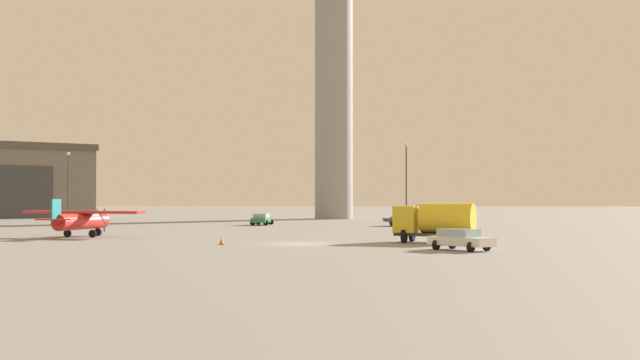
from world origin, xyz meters
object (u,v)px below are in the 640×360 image
Objects in this scene: light_post_east at (406,176)px; control_tower at (334,67)px; light_post_west at (68,181)px; truck_flatbed_blue at (418,216)px; traffic_cone_near_left at (222,240)px; airplane_red at (81,219)px; car_green at (262,219)px; truck_fuel_tanker_yellow at (436,220)px; car_white at (460,239)px.

control_tower is at bearing 124.07° from light_post_east.
light_post_east is at bearing 5.08° from light_post_west.
truck_flatbed_blue is 10.36× the size of traffic_cone_near_left.
airplane_red is 16.98× the size of traffic_cone_near_left.
light_post_east reaches higher than truck_flatbed_blue.
car_green is 0.42× the size of light_post_east.
light_post_east reaches higher than traffic_cone_near_left.
light_post_east is at bearing -48.66° from car_green.
control_tower is 4.91× the size of light_post_west.
traffic_cone_near_left is at bearing -107.80° from light_post_east.
light_post_east reaches higher than light_post_west.
light_post_west is (-14.27, 37.04, 3.90)m from airplane_red.
control_tower is 4.29× the size of light_post_east.
control_tower is at bearing -9.26° from car_green.
traffic_cone_near_left is (-15.49, -2.84, -1.35)m from truck_fuel_tanker_yellow.
car_white is 47.18m from car_green.
truck_fuel_tanker_yellow is (9.30, -62.26, -21.17)m from control_tower.
control_tower is at bearing 85.38° from truck_flatbed_blue.
car_green is 6.75× the size of traffic_cone_near_left.
light_post_east is at bearing 137.32° from car_white.
car_white is 6.73× the size of traffic_cone_near_left.
airplane_red is 1.20× the size of light_post_west.
truck_fuel_tanker_yellow is 0.68× the size of light_post_west.
truck_fuel_tanker_yellow is 15.80m from traffic_cone_near_left.
airplane_red is 2.52× the size of car_white.
light_post_west is (-43.18, 43.61, 3.73)m from truck_fuel_tanker_yellow.
traffic_cone_near_left is (-16.27, 5.56, -0.42)m from car_white.
light_post_east is (17.70, 12.22, 5.34)m from car_green.
truck_fuel_tanker_yellow is at bearing -147.54° from car_green.
airplane_red is at bearing -159.55° from car_white.
control_tower reaches higher than car_green.
truck_flatbed_blue is 18.32m from car_green.
car_green is at bearing 159.38° from car_white.
traffic_cone_near_left is (-6.19, -65.10, -22.52)m from control_tower.
light_post_west is 44.03m from light_post_east.
truck_flatbed_blue is at bearing 136.56° from car_white.
truck_fuel_tanker_yellow is 0.60× the size of light_post_east.
control_tower is 74.72m from car_white.
light_post_west is at bearing 142.81° from truck_flatbed_blue.
traffic_cone_near_left is (13.42, -9.41, -1.19)m from airplane_red.
truck_flatbed_blue is 45.62m from light_post_west.
car_white is 0.47× the size of light_post_west.
truck_flatbed_blue is at bearing -69.35° from control_tower.
light_post_east is (-0.59, 13.28, 4.92)m from truck_flatbed_blue.
truck_flatbed_blue is at bearing -34.04° from airplane_red.
light_post_east is (43.86, 3.90, 0.68)m from light_post_west.
control_tower reaches higher than traffic_cone_near_left.
control_tower is 10.35× the size of car_white.
car_green is (-17.81, 43.69, -0.00)m from car_white.
car_white is 1.00× the size of car_green.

